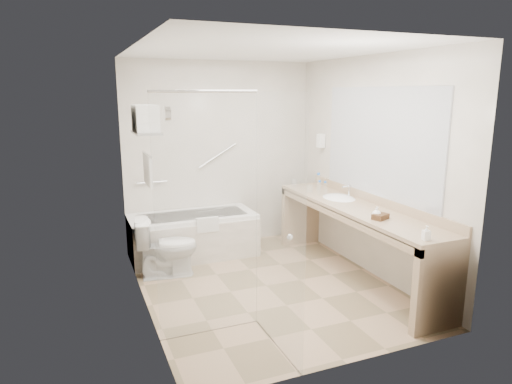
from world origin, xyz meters
name	(u,v)px	position (x,y,z in m)	size (l,w,h in m)	color
floor	(266,286)	(0.00, 0.00, 0.00)	(3.20, 3.20, 0.00)	tan
ceiling	(267,50)	(0.00, 0.00, 2.50)	(2.60, 3.20, 0.10)	white
wall_back	(220,155)	(0.00, 1.60, 1.25)	(2.60, 0.10, 2.50)	beige
wall_front	(354,211)	(0.00, -1.60, 1.25)	(2.60, 0.10, 2.50)	beige
wall_left	(140,184)	(-1.30, 0.00, 1.25)	(0.10, 3.20, 2.50)	beige
wall_right	(370,167)	(1.30, 0.00, 1.25)	(0.10, 3.20, 2.50)	beige
bathtub	(193,235)	(-0.50, 1.24, 0.28)	(1.60, 0.73, 0.59)	white
grab_bar_short	(151,182)	(-0.95, 1.56, 0.95)	(0.03, 0.03, 0.40)	silver
grab_bar_long	(217,156)	(-0.05, 1.56, 1.25)	(0.03, 0.03, 0.60)	silver
shower_enclosure	(241,220)	(-0.63, -0.93, 1.07)	(0.96, 0.91, 2.11)	silver
towel_shelf	(146,127)	(-1.17, 0.35, 1.75)	(0.24, 0.55, 0.81)	silver
vanity_counter	(355,224)	(1.02, -0.15, 0.64)	(0.55, 2.70, 0.95)	tan
sink	(339,200)	(1.05, 0.25, 0.82)	(0.40, 0.52, 0.14)	white
faucet	(349,190)	(1.20, 0.25, 0.93)	(0.03, 0.03, 0.14)	silver
mirror	(379,142)	(1.29, -0.15, 1.55)	(0.02, 2.00, 1.20)	silver
hairdryer_unit	(321,141)	(1.25, 1.05, 1.45)	(0.08, 0.10, 0.18)	white
toilet	(167,247)	(-0.95, 0.70, 0.34)	(0.39, 0.70, 0.69)	white
amenity_basket	(380,217)	(0.93, -0.71, 0.88)	(0.17, 0.11, 0.06)	#473019
soap_bottle_a	(426,237)	(0.88, -1.40, 0.88)	(0.06, 0.13, 0.06)	white
soap_bottle_b	(377,214)	(0.92, -0.67, 0.90)	(0.09, 0.12, 0.09)	white
water_bottle_left	(318,182)	(1.06, 0.76, 0.95)	(0.07, 0.07, 0.22)	silver
water_bottle_mid	(320,188)	(0.93, 0.51, 0.93)	(0.05, 0.05, 0.18)	silver
water_bottle_right	(325,189)	(0.97, 0.43, 0.93)	(0.06, 0.06, 0.18)	silver
drinking_glass_near	(294,183)	(0.87, 1.07, 0.90)	(0.08, 0.08, 0.10)	silver
drinking_glass_far	(310,189)	(0.87, 0.64, 0.90)	(0.07, 0.07, 0.09)	silver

